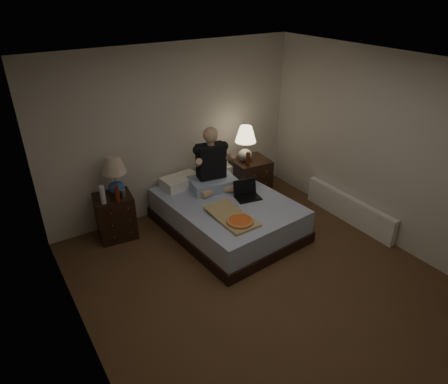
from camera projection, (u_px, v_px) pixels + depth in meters
floor at (265, 284)px, 4.79m from camera, size 4.00×4.50×0.00m
ceiling at (278, 71)px, 3.60m from camera, size 4.00×4.50×0.00m
wall_back at (174, 132)px, 5.86m from camera, size 4.00×0.00×2.50m
wall_left at (78, 256)px, 3.24m from camera, size 0.00×4.50×2.50m
wall_right at (392, 153)px, 5.15m from camera, size 0.00×4.50×2.50m
bed at (227, 214)px, 5.73m from camera, size 1.61×2.05×0.49m
nightstand_left at (115, 216)px, 5.54m from camera, size 0.54×0.50×0.64m
nightstand_right at (250, 180)px, 6.44m from camera, size 0.59×0.54×0.72m
lamp_left at (115, 175)px, 5.31m from camera, size 0.33×0.33×0.56m
lamp_right at (245, 144)px, 6.11m from camera, size 0.37×0.37×0.56m
water_bottle at (103, 195)px, 5.16m from camera, size 0.07×0.07×0.25m
soda_can at (123, 193)px, 5.36m from camera, size 0.07×0.07×0.10m
beer_bottle_left at (117, 194)px, 5.20m from camera, size 0.06×0.06×0.23m
beer_bottle_right at (248, 159)px, 6.03m from camera, size 0.06×0.06×0.23m
person at (212, 159)px, 5.70m from camera, size 0.74×0.62×0.93m
laptop at (248, 191)px, 5.59m from camera, size 0.39×0.34×0.24m
pizza_box at (240, 222)px, 5.03m from camera, size 0.42×0.77×0.08m
radiator at (349, 209)px, 5.95m from camera, size 0.10×1.60×0.40m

